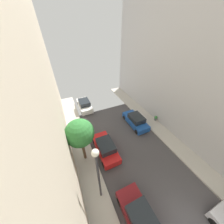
% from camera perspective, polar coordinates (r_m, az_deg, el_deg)
% --- Properties ---
extents(parked_car_left_2, '(1.78, 4.20, 1.57)m').
position_cam_1_polar(parked_car_left_2, '(11.05, 13.67, -41.38)').
color(parked_car_left_2, maroon).
rests_on(parked_car_left_2, ground).
extents(parked_car_left_3, '(1.78, 4.20, 1.57)m').
position_cam_1_polar(parked_car_left_3, '(13.28, -3.13, -16.70)').
color(parked_car_left_3, red).
rests_on(parked_car_left_3, ground).
extents(parked_car_left_4, '(1.78, 4.20, 1.57)m').
position_cam_1_polar(parked_car_left_4, '(19.88, -13.06, 3.38)').
color(parked_car_left_4, white).
rests_on(parked_car_left_4, ground).
extents(parked_car_right_3, '(1.78, 4.20, 1.57)m').
position_cam_1_polar(parked_car_right_3, '(16.58, 11.25, -4.02)').
color(parked_car_right_3, '#194799').
rests_on(parked_car_right_3, ground).
extents(street_tree_0, '(2.53, 2.53, 4.94)m').
position_cam_1_polar(street_tree_0, '(10.74, -15.19, -9.81)').
color(street_tree_0, brown).
rests_on(street_tree_0, sidewalk_left).
extents(potted_plant_0, '(0.62, 0.62, 0.89)m').
position_cam_1_polar(potted_plant_0, '(15.79, -18.73, -8.49)').
color(potted_plant_0, slate).
rests_on(potted_plant_0, sidewalk_left).
extents(potted_plant_2, '(0.40, 0.40, 0.67)m').
position_cam_1_polar(potted_plant_2, '(18.12, 20.22, -2.74)').
color(potted_plant_2, slate).
rests_on(potted_plant_2, sidewalk_right).
extents(lamp_post, '(0.44, 0.44, 5.99)m').
position_cam_1_polar(lamp_post, '(8.28, -6.84, -26.17)').
color(lamp_post, '#333338').
rests_on(lamp_post, sidewalk_left).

